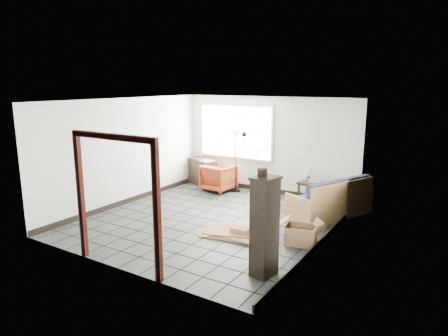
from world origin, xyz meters
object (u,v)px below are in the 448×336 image
Objects in this scene: futon_sofa at (332,203)px; armchair at (219,176)px; tall_shelf at (265,226)px; side_table at (310,186)px.

armchair is at bearing -165.10° from futon_sofa.
tall_shelf reaches higher than futon_sofa.
armchair is 2.56m from side_table.
tall_shelf is (0.77, -4.09, 0.37)m from side_table.
armchair is (-3.36, 0.54, 0.08)m from futon_sofa.
tall_shelf is (-0.05, -3.29, 0.48)m from futon_sofa.
futon_sofa is at bearing -44.23° from side_table.
futon_sofa reaches higher than armchair.
armchair is 1.42× the size of side_table.
tall_shelf reaches higher than side_table.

